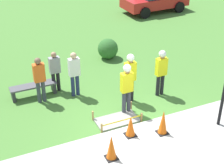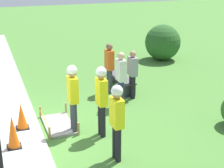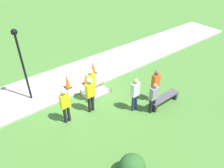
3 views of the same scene
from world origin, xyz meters
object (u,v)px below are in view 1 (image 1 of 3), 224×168
Objects in this scene: traffic_cone_near_patch at (111,147)px; traffic_cone_far_patch at (131,126)px; bystander_in_orange_shirt at (40,77)px; traffic_cone_sidewalk_edge at (163,122)px; worker_trainee at (127,84)px; bystander_in_white_shirt at (55,69)px; bystander_in_gray_shirt at (74,72)px; worker_supervisor at (161,69)px; worker_assistant at (130,73)px; park_bench at (33,88)px.

traffic_cone_far_patch is (0.97, 0.71, -0.04)m from traffic_cone_near_patch.
traffic_cone_sidewalk_edge is at bearing -50.11° from bystander_in_orange_shirt.
worker_trainee is 1.15× the size of bystander_in_white_shirt.
bystander_in_orange_shirt is 1.00× the size of bystander_in_gray_shirt.
traffic_cone_sidewalk_edge is at bearing 11.72° from traffic_cone_near_patch.
traffic_cone_far_patch is 3.81m from bystander_in_orange_shirt.
traffic_cone_far_patch is 1.02m from traffic_cone_sidewalk_edge.
traffic_cone_far_patch is 0.86× the size of traffic_cone_sidewalk_edge.
worker_supervisor reaches higher than traffic_cone_far_patch.
traffic_cone_far_patch is 0.37× the size of worker_assistant.
worker_trainee is at bearing 68.87° from traffic_cone_far_patch.
park_bench is (-2.14, 3.72, -0.12)m from traffic_cone_far_patch.
worker_trainee is at bearing -42.54° from park_bench.
worker_supervisor reaches higher than bystander_in_orange_shirt.
worker_supervisor reaches higher than bystander_in_white_shirt.
bystander_in_white_shirt is (-2.21, 1.83, -0.23)m from worker_assistant.
worker_trainee is (1.47, 2.00, 0.64)m from traffic_cone_near_patch.
bystander_in_white_shirt reaches higher than park_bench.
traffic_cone_near_patch is 0.44× the size of bystander_in_orange_shirt.
traffic_cone_sidewalk_edge is 2.56m from worker_supervisor.
traffic_cone_near_patch is 0.45× the size of bystander_in_gray_shirt.
traffic_cone_near_patch is 0.42× the size of worker_trainee.
bystander_in_orange_shirt is 1.09× the size of bystander_in_white_shirt.
bystander_in_gray_shirt is at bearing 116.03° from traffic_cone_sidewalk_edge.
bystander_in_gray_shirt is (-1.68, 3.43, 0.49)m from traffic_cone_sidewalk_edge.
worker_assistant is 1.07× the size of bystander_in_gray_shirt.
bystander_in_orange_shirt is at bearing 121.59° from traffic_cone_far_patch.
park_bench is 3.68m from worker_trainee.
traffic_cone_sidewalk_edge reaches higher than traffic_cone_far_patch.
bystander_in_orange_shirt reaches higher than park_bench.
worker_assistant is 1.07× the size of bystander_in_orange_shirt.
worker_supervisor is 0.98× the size of worker_trainee.
worker_supervisor is 1.04× the size of bystander_in_gray_shirt.
worker_supervisor is 1.78m from worker_trainee.
traffic_cone_near_patch is at bearing -93.80° from bystander_in_gray_shirt.
worker_assistant reaches higher than bystander_in_gray_shirt.
traffic_cone_near_patch is at bearing -75.57° from bystander_in_orange_shirt.
park_bench is at bearing 108.38° from bystander_in_orange_shirt.
bystander_in_orange_shirt is at bearing -142.09° from bystander_in_white_shirt.
traffic_cone_far_patch is at bearing -139.51° from worker_supervisor.
bystander_in_orange_shirt is at bearing 162.08° from worker_supervisor.
worker_supervisor is (2.18, 1.86, 0.64)m from traffic_cone_far_patch.
worker_assistant reaches higher than park_bench.
traffic_cone_near_patch is 4.11m from worker_supervisor.
traffic_cone_near_patch is 1.97m from traffic_cone_sidewalk_edge.
bystander_in_orange_shirt is 1.27m from bystander_in_gray_shirt.
traffic_cone_near_patch is 0.48× the size of bystander_in_white_shirt.
worker_assistant is (-1.24, 0.06, 0.05)m from worker_supervisor.
worker_assistant is at bearing 63.91° from traffic_cone_far_patch.
park_bench is at bearing 137.46° from worker_trainee.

